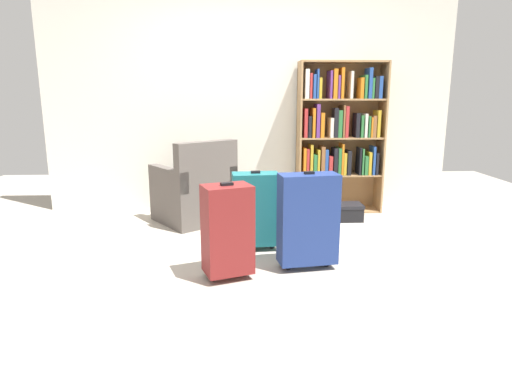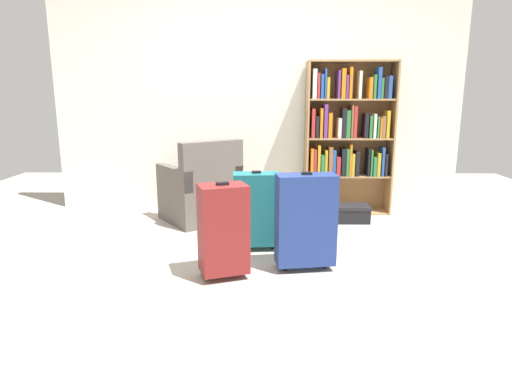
% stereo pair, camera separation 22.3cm
% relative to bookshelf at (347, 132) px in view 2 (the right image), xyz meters
% --- Properties ---
extents(ground_plane, '(8.36, 8.36, 0.00)m').
position_rel_bookshelf_xyz_m(ground_plane, '(-1.03, -1.58, -0.94)').
color(ground_plane, '#B2A899').
extents(back_wall, '(4.78, 0.10, 2.60)m').
position_rel_bookshelf_xyz_m(back_wall, '(-1.03, 0.22, 0.36)').
color(back_wall, silver).
rests_on(back_wall, ground).
extents(bookshelf, '(0.99, 0.32, 1.73)m').
position_rel_bookshelf_xyz_m(bookshelf, '(0.00, 0.00, 0.00)').
color(bookshelf, '#A87F51').
rests_on(bookshelf, ground).
extents(armchair, '(0.98, 0.98, 0.90)m').
position_rel_bookshelf_xyz_m(armchair, '(-1.65, -0.39, -0.62)').
color(armchair, '#59514C').
rests_on(armchair, ground).
extents(mug, '(0.12, 0.08, 0.10)m').
position_rel_bookshelf_xyz_m(mug, '(-1.08, -0.52, -0.89)').
color(mug, red).
rests_on(mug, ground).
extents(storage_box, '(0.43, 0.25, 0.19)m').
position_rel_bookshelf_xyz_m(storage_box, '(-0.03, -0.42, -0.84)').
color(storage_box, black).
rests_on(storage_box, ground).
extents(suitcase_navy_blue, '(0.48, 0.27, 0.79)m').
position_rel_bookshelf_xyz_m(suitcase_navy_blue, '(-0.64, -1.76, -0.53)').
color(suitcase_navy_blue, navy).
rests_on(suitcase_navy_blue, ground).
extents(suitcase_dark_red, '(0.41, 0.35, 0.74)m').
position_rel_bookshelf_xyz_m(suitcase_dark_red, '(-1.27, -1.92, -0.56)').
color(suitcase_dark_red, maroon).
rests_on(suitcase_dark_red, ground).
extents(suitcase_teal, '(0.42, 0.25, 0.71)m').
position_rel_bookshelf_xyz_m(suitcase_teal, '(-1.03, -1.29, -0.57)').
color(suitcase_teal, '#19666B').
rests_on(suitcase_teal, ground).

